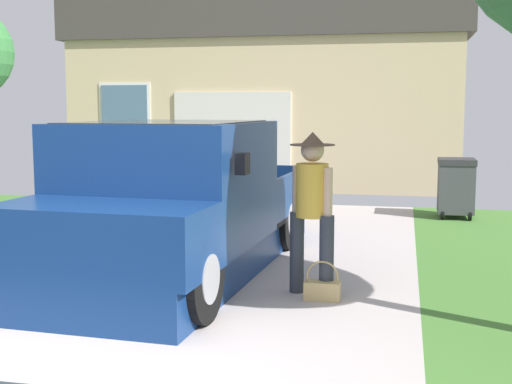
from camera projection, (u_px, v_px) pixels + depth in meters
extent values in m
cube|color=#BFB2AF|center=(215.00, 252.00, 9.03)|extent=(5.20, 9.00, 0.06)
cube|color=navy|center=(188.00, 250.00, 8.05)|extent=(2.05, 5.17, 0.42)
cube|color=navy|center=(168.00, 182.00, 7.39)|extent=(2.03, 2.19, 1.30)
cube|color=#1E2833|center=(167.00, 147.00, 7.34)|extent=(1.80, 2.01, 0.55)
cube|color=navy|center=(102.00, 239.00, 6.00)|extent=(1.97, 1.02, 0.62)
cube|color=black|center=(227.00, 211.00, 9.46)|extent=(2.03, 2.18, 0.06)
cube|color=navy|center=(293.00, 194.00, 9.18)|extent=(0.18, 2.08, 0.59)
cube|color=navy|center=(165.00, 190.00, 9.67)|extent=(0.18, 2.08, 0.59)
cube|color=navy|center=(248.00, 184.00, 10.39)|extent=(1.92, 0.17, 0.59)
cube|color=black|center=(242.00, 164.00, 6.38)|extent=(0.11, 0.19, 0.20)
cylinder|color=black|center=(197.00, 278.00, 5.95)|extent=(0.30, 0.81, 0.80)
cylinder|color=#9E9EA3|center=(197.00, 278.00, 5.95)|extent=(0.30, 0.46, 0.44)
cylinder|color=black|center=(30.00, 266.00, 6.39)|extent=(0.30, 0.81, 0.80)
cylinder|color=#9E9EA3|center=(30.00, 266.00, 6.39)|extent=(0.30, 0.46, 0.44)
cylinder|color=black|center=(282.00, 219.00, 9.05)|extent=(0.30, 0.81, 0.80)
cylinder|color=#9E9EA3|center=(282.00, 219.00, 9.05)|extent=(0.30, 0.46, 0.44)
cylinder|color=black|center=(166.00, 214.00, 9.49)|extent=(0.30, 0.81, 0.80)
cylinder|color=#9E9EA3|center=(166.00, 214.00, 9.49)|extent=(0.30, 0.46, 0.44)
cylinder|color=#333842|center=(327.00, 257.00, 6.72)|extent=(0.14, 0.14, 0.83)
cylinder|color=#333842|center=(297.00, 252.00, 6.95)|extent=(0.14, 0.14, 0.83)
cylinder|color=gold|center=(312.00, 190.00, 6.75)|extent=(0.32, 0.32, 0.53)
cylinder|color=beige|center=(328.00, 200.00, 6.64)|extent=(0.09, 0.09, 0.64)
cylinder|color=beige|center=(297.00, 197.00, 6.88)|extent=(0.09, 0.09, 0.64)
sphere|color=beige|center=(313.00, 150.00, 6.70)|extent=(0.23, 0.23, 0.23)
cylinder|color=brown|center=(313.00, 145.00, 6.70)|extent=(0.44, 0.44, 0.01)
cone|color=brown|center=(313.00, 138.00, 6.69)|extent=(0.24, 0.24, 0.13)
cube|color=tan|center=(322.00, 291.00, 6.70)|extent=(0.35, 0.17, 0.18)
torus|color=tan|center=(322.00, 277.00, 6.68)|extent=(0.32, 0.02, 0.32)
cube|color=#CFB68A|center=(274.00, 114.00, 17.39)|extent=(8.89, 5.00, 3.39)
cube|color=#423D38|center=(275.00, 23.00, 17.11)|extent=(9.25, 5.20, 1.12)
cube|color=silver|center=(232.00, 142.00, 15.11)|extent=(2.64, 0.06, 2.20)
cube|color=slate|center=(125.00, 107.00, 15.55)|extent=(1.10, 0.05, 1.00)
cube|color=silver|center=(125.00, 107.00, 15.56)|extent=(1.23, 0.02, 1.12)
cube|color=#424247|center=(456.00, 189.00, 11.61)|extent=(0.58, 0.68, 0.82)
cube|color=#2E2E31|center=(457.00, 162.00, 11.55)|extent=(0.60, 0.71, 0.10)
cylinder|color=black|center=(442.00, 214.00, 11.44)|extent=(0.05, 0.18, 0.18)
cylinder|color=black|center=(470.00, 215.00, 11.35)|extent=(0.05, 0.18, 0.18)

